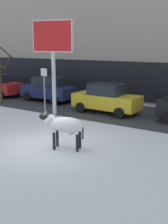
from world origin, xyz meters
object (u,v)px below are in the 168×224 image
cow_holstein (66,125)px  billboard (53,42)px  street_sign (44,88)px  car_yellow_sedan (107,98)px  car_navy_sedan (48,89)px  bare_tree_left_lot (0,73)px

cow_holstein → billboard: size_ratio=0.35×
cow_holstein → street_sign: (-4.45, 3.90, 0.67)m
car_yellow_sedan → street_sign: bearing=-135.4°
street_sign → car_yellow_sedan: bearing=44.6°
car_navy_sedan → street_sign: bearing=-52.5°
cow_holstein → bare_tree_left_lot: bare_tree_left_lot is taller
billboard → car_yellow_sedan: (2.45, 2.14, -3.41)m
car_yellow_sedan → bare_tree_left_lot: 7.97m
billboard → car_yellow_sedan: bearing=41.1°
billboard → cow_holstein: bearing=-46.8°
bare_tree_left_lot → cow_holstein: bearing=-27.6°
car_navy_sedan → cow_holstein: bearing=-46.2°
billboard → street_sign: billboard is taller
billboard → bare_tree_left_lot: (-5.24, 0.48, -2.10)m
billboard → car_yellow_sedan: billboard is taller
billboard → street_sign: bearing=-116.7°
bare_tree_left_lot → car_yellow_sedan: bearing=12.1°
car_navy_sedan → street_sign: 4.69m
cow_holstein → car_navy_sedan: size_ratio=0.45×
car_yellow_sedan → bare_tree_left_lot: bare_tree_left_lot is taller
car_yellow_sedan → street_sign: size_ratio=1.50×
billboard → bare_tree_left_lot: bearing=174.8°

